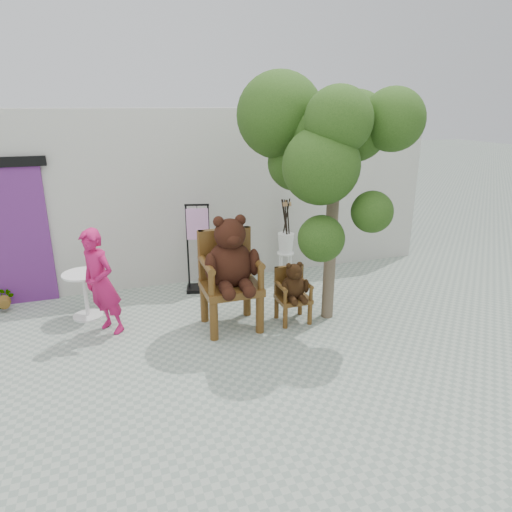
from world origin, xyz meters
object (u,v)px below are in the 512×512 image
at_px(chair_small, 293,287).
at_px(display_stand, 199,258).
at_px(stool_bucket, 286,242).
at_px(cafe_table, 85,290).
at_px(tree, 321,140).
at_px(person, 101,283).
at_px(chair_big, 230,265).

bearing_deg(chair_small, display_stand, 123.50).
relative_size(display_stand, stool_bucket, 1.04).
height_order(cafe_table, tree, tree).
relative_size(cafe_table, stool_bucket, 0.48).
xyz_separation_m(cafe_table, display_stand, (1.83, 0.48, 0.14)).
distance_m(chair_small, person, 2.68).
bearing_deg(cafe_table, chair_big, -26.35).
height_order(person, display_stand, person).
height_order(chair_big, chair_small, chair_big).
bearing_deg(chair_big, person, 169.21).
distance_m(display_stand, tree, 2.96).
relative_size(display_stand, tree, 0.43).
bearing_deg(cafe_table, stool_bucket, 10.99).
bearing_deg(cafe_table, tree, -20.77).
bearing_deg(chair_small, stool_bucket, 71.12).
distance_m(chair_big, cafe_table, 2.26).
distance_m(chair_small, stool_bucket, 1.90).
relative_size(chair_small, tree, 0.26).
height_order(chair_small, stool_bucket, stool_bucket).
height_order(chair_small, cafe_table, chair_small).
bearing_deg(chair_small, chair_big, 171.58).
xyz_separation_m(chair_big, person, (-1.72, 0.33, -0.17)).
bearing_deg(tree, chair_small, 162.74).
relative_size(stool_bucket, tree, 0.41).
xyz_separation_m(chair_small, cafe_table, (-2.88, 1.11, -0.09)).
xyz_separation_m(chair_small, display_stand, (-1.05, 1.59, 0.05)).
relative_size(chair_small, cafe_table, 1.31).
bearing_deg(person, stool_bucket, 73.82).
bearing_deg(display_stand, chair_big, -70.32).
height_order(person, stool_bucket, person).
height_order(chair_big, display_stand, chair_big).
relative_size(person, display_stand, 1.01).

